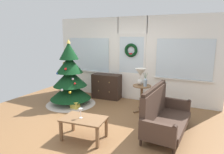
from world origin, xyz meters
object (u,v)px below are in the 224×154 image
dresser_cabinet (107,86)px  coffee_table (84,121)px  settee_sofa (163,115)px  table_lamp (141,74)px  flower_vase (145,82)px  side_table (142,93)px  gift_box (75,105)px  christmas_tree (70,81)px  wine_glass (81,111)px

dresser_cabinet → coffee_table: size_ratio=1.04×
dresser_cabinet → settee_sofa: (2.09, -1.55, -0.01)m
settee_sofa → coffee_table: 1.62m
table_lamp → flower_vase: (0.16, -0.10, -0.17)m
dresser_cabinet → side_table: (1.35, -0.62, 0.11)m
table_lamp → gift_box: (-1.64, -0.66, -0.89)m
coffee_table → christmas_tree: bearing=133.8°
gift_box → christmas_tree: bearing=140.8°
christmas_tree → settee_sofa: size_ratio=1.16×
flower_vase → table_lamp: bearing=148.0°
wine_glass → flower_vase: bearing=68.2°
wine_glass → gift_box: (-1.07, 1.27, -0.47)m
dresser_cabinet → gift_box: dresser_cabinet is taller
dresser_cabinet → flower_vase: (1.45, -0.68, 0.44)m
side_table → flower_vase: bearing=-31.0°
settee_sofa → flower_vase: size_ratio=4.64×
flower_vase → coffee_table: flower_vase is taller
table_lamp → wine_glass: 2.06m
settee_sofa → side_table: bearing=128.5°
dresser_cabinet → side_table: 1.49m
christmas_tree → flower_vase: bearing=7.1°
christmas_tree → wine_glass: (1.43, -1.57, -0.11)m
christmas_tree → flower_vase: 2.18m
dresser_cabinet → table_lamp: table_lamp is taller
gift_box → table_lamp: bearing=22.0°
side_table → wine_glass: 2.00m
side_table → gift_box: size_ratio=3.42×
flower_vase → wine_glass: bearing=-111.8°
christmas_tree → gift_box: christmas_tree is taller
flower_vase → settee_sofa: bearing=-53.7°
side_table → flower_vase: (0.10, -0.06, 0.32)m
flower_vase → gift_box: (-1.80, -0.56, -0.72)m
settee_sofa → side_table: 1.19m
christmas_tree → dresser_cabinet: bearing=53.3°
christmas_tree → side_table: bearing=9.0°
table_lamp → wine_glass: size_ratio=2.26×
dresser_cabinet → flower_vase: flower_vase is taller
christmas_tree → table_lamp: (2.00, 0.37, 0.31)m
christmas_tree → coffee_table: christmas_tree is taller
wine_glass → settee_sofa: bearing=35.2°
wine_glass → gift_box: 1.73m
christmas_tree → settee_sofa: 2.88m
coffee_table → table_lamp: bearing=74.9°
coffee_table → wine_glass: 0.21m
dresser_cabinet → flower_vase: bearing=-25.1°
settee_sofa → wine_glass: (-1.37, -0.97, 0.19)m
table_lamp → wine_glass: bearing=-106.5°
table_lamp → flower_vase: bearing=-32.0°
coffee_table → side_table: bearing=72.9°
dresser_cabinet → settee_sofa: 2.61m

